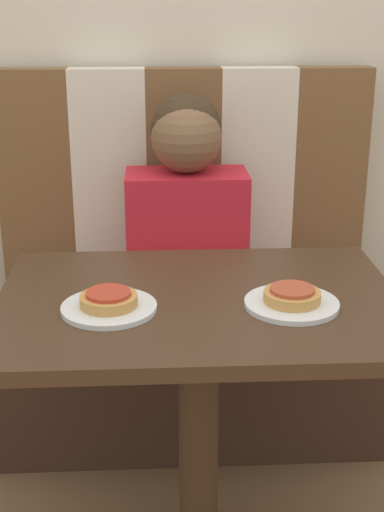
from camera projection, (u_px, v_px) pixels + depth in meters
wall_back at (182, 25)px, 2.34m from camera, size 7.00×0.05×2.60m
booth_seat at (187, 362)px, 2.41m from camera, size 1.24×0.54×0.45m
booth_backrest at (184, 177)px, 2.42m from camera, size 1.24×0.09×0.72m
dining_table at (199, 339)px, 1.69m from camera, size 0.94×0.66×0.73m
person at (187, 200)px, 2.22m from camera, size 0.38×0.24×0.66m
plate_left at (109, 308)px, 1.58m from camera, size 0.21×0.21×0.01m
plate_right at (292, 304)px, 1.60m from camera, size 0.21×0.21×0.01m
pizza_left at (109, 299)px, 1.57m from camera, size 0.13×0.13×0.03m
pizza_right at (292, 295)px, 1.59m from camera, size 0.13×0.13×0.03m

